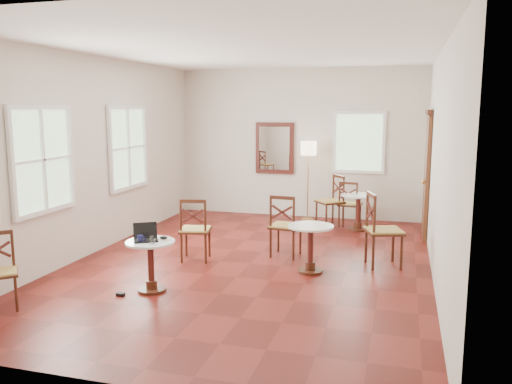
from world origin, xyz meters
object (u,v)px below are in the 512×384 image
at_px(navy_mug, 141,239).
at_px(cafe_table_near, 151,260).
at_px(chair_mid_b, 382,230).
at_px(laptop, 146,236).
at_px(chair_back_a, 350,204).
at_px(chair_near_a, 195,229).
at_px(water_glass, 153,240).
at_px(cafe_table_back, 358,208).
at_px(floor_lamp, 308,154).
at_px(cafe_table_mid, 310,243).
at_px(power_adapter, 120,294).
at_px(chair_mid_a, 285,226).
at_px(mouse, 163,238).
at_px(chair_back_b, 331,201).

bearing_deg(navy_mug, cafe_table_near, 43.44).
height_order(chair_mid_b, laptop, chair_mid_b).
height_order(cafe_table_near, laptop, laptop).
bearing_deg(chair_back_a, chair_mid_b, 113.88).
height_order(chair_near_a, water_glass, chair_near_a).
height_order(chair_mid_b, navy_mug, chair_mid_b).
xyz_separation_m(laptop, navy_mug, (-0.01, -0.11, -0.01)).
xyz_separation_m(cafe_table_back, floor_lamp, (-1.04, 0.60, 0.93)).
xyz_separation_m(cafe_table_near, cafe_table_back, (2.14, 3.98, 0.02)).
distance_m(cafe_table_mid, cafe_table_back, 2.74).
bearing_deg(power_adapter, cafe_table_near, 42.90).
relative_size(chair_near_a, chair_mid_b, 0.89).
distance_m(chair_mid_a, chair_back_a, 2.42).
relative_size(chair_mid_a, floor_lamp, 0.60).
distance_m(mouse, navy_mug, 0.29).
height_order(chair_back_a, water_glass, chair_back_a).
bearing_deg(navy_mug, power_adapter, -137.34).
bearing_deg(cafe_table_near, chair_back_b, 68.92).
bearing_deg(cafe_table_mid, power_adapter, -142.75).
bearing_deg(chair_back_a, cafe_table_mid, 93.54).
bearing_deg(cafe_table_mid, water_glass, -139.40).
height_order(chair_near_a, chair_back_b, chair_back_b).
xyz_separation_m(chair_near_a, navy_mug, (-0.10, -1.45, 0.21)).
bearing_deg(water_glass, chair_back_a, 66.94).
bearing_deg(water_glass, cafe_table_near, 127.32).
bearing_deg(cafe_table_back, chair_mid_b, -76.57).
height_order(cafe_table_back, navy_mug, navy_mug).
height_order(chair_back_a, chair_back_b, chair_back_b).
bearing_deg(water_glass, floor_lamp, 78.00).
xyz_separation_m(floor_lamp, mouse, (-0.99, -4.45, -0.68)).
bearing_deg(cafe_table_mid, laptop, -145.41).
xyz_separation_m(cafe_table_near, cafe_table_mid, (1.74, 1.27, 0.02)).
bearing_deg(chair_back_a, laptop, 72.12).
bearing_deg(navy_mug, cafe_table_mid, 36.62).
bearing_deg(chair_mid_b, cafe_table_back, -4.84).
distance_m(cafe_table_near, mouse, 0.31).
bearing_deg(chair_mid_a, cafe_table_back, -108.40).
distance_m(chair_back_b, navy_mug, 4.60).
relative_size(chair_near_a, floor_lamp, 0.59).
xyz_separation_m(chair_mid_a, chair_back_a, (0.73, 2.31, -0.04)).
relative_size(cafe_table_back, chair_mid_a, 0.70).
bearing_deg(floor_lamp, navy_mug, -104.27).
distance_m(floor_lamp, power_adapter, 5.20).
bearing_deg(laptop, navy_mug, -127.52).
distance_m(mouse, power_adapter, 0.84).
distance_m(mouse, water_glass, 0.26).
xyz_separation_m(cafe_table_near, power_adapter, (-0.28, -0.26, -0.37)).
bearing_deg(chair_near_a, chair_mid_a, -166.90).
distance_m(cafe_table_near, power_adapter, 0.53).
bearing_deg(power_adapter, chair_near_a, 79.72).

